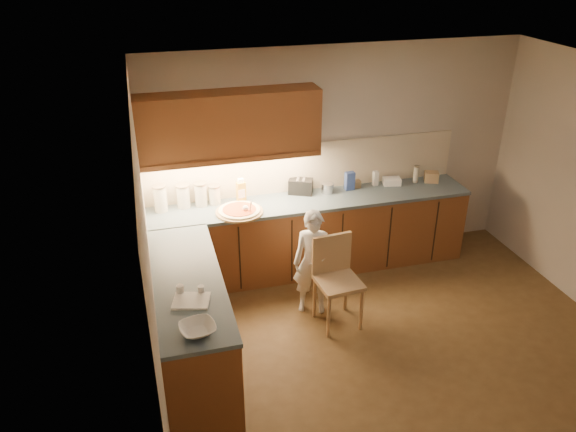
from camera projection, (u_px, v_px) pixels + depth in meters
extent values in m
plane|color=#51381B|center=(398.00, 350.00, 5.51)|extent=(4.50, 4.50, 0.00)
cube|color=#BEB2A2|center=(335.00, 156.00, 6.65)|extent=(4.50, 0.04, 2.60)
cube|color=#BEB2A2|center=(570.00, 396.00, 3.21)|extent=(4.50, 0.04, 2.60)
cube|color=#BEB2A2|center=(150.00, 270.00, 4.40)|extent=(0.04, 4.00, 2.60)
cube|color=white|center=(428.00, 87.00, 4.34)|extent=(4.50, 4.00, 0.04)
cube|color=brown|center=(311.00, 235.00, 6.69)|extent=(3.75, 0.60, 0.88)
cube|color=brown|center=(191.00, 322.00, 5.20)|extent=(0.60, 2.00, 0.88)
cube|color=#445762|center=(312.00, 201.00, 6.49)|extent=(3.77, 0.62, 0.04)
cube|color=#445762|center=(187.00, 280.00, 5.00)|extent=(0.62, 2.02, 0.04)
cube|color=black|center=(185.00, 266.00, 6.08)|extent=(0.02, 0.01, 0.80)
cube|color=black|center=(240.00, 259.00, 6.22)|extent=(0.02, 0.01, 0.80)
cube|color=black|center=(292.00, 251.00, 6.36)|extent=(0.02, 0.01, 0.80)
cube|color=black|center=(342.00, 245.00, 6.50)|extent=(0.02, 0.01, 0.80)
cube|color=black|center=(389.00, 238.00, 6.64)|extent=(0.02, 0.01, 0.80)
cube|color=black|center=(435.00, 232.00, 6.78)|extent=(0.02, 0.01, 0.80)
cube|color=beige|center=(305.00, 167.00, 6.59)|extent=(3.75, 0.02, 0.58)
cube|color=brown|center=(229.00, 124.00, 5.95)|extent=(1.95, 0.35, 0.70)
cube|color=brown|center=(234.00, 161.00, 5.96)|extent=(1.95, 0.02, 0.06)
cylinder|color=#A88654|center=(239.00, 212.00, 6.15)|extent=(0.52, 0.52, 0.02)
cylinder|color=beige|center=(239.00, 210.00, 6.14)|extent=(0.46, 0.46, 0.02)
cylinder|color=#B93B18|center=(239.00, 209.00, 6.14)|extent=(0.37, 0.37, 0.01)
sphere|color=white|center=(246.00, 208.00, 6.11)|extent=(0.07, 0.07, 0.07)
cylinder|color=white|center=(250.00, 208.00, 6.05)|extent=(0.02, 0.12, 0.21)
imported|color=white|center=(313.00, 263.00, 5.86)|extent=(0.50, 0.41, 1.17)
cylinder|color=tan|center=(329.00, 317.00, 5.59)|extent=(0.04, 0.04, 0.48)
cylinder|color=tan|center=(361.00, 310.00, 5.70)|extent=(0.04, 0.04, 0.48)
cylinder|color=tan|center=(315.00, 298.00, 5.89)|extent=(0.04, 0.04, 0.48)
cylinder|color=tan|center=(346.00, 291.00, 6.01)|extent=(0.04, 0.04, 0.48)
cube|color=tan|center=(339.00, 282.00, 5.68)|extent=(0.46, 0.46, 0.04)
cube|color=tan|center=(331.00, 253.00, 5.74)|extent=(0.43, 0.08, 0.43)
imported|color=silver|center=(198.00, 329.00, 4.30)|extent=(0.32, 0.32, 0.07)
cylinder|color=silver|center=(160.00, 199.00, 6.13)|extent=(0.14, 0.14, 0.29)
cylinder|color=gray|center=(159.00, 186.00, 6.07)|extent=(0.15, 0.15, 0.02)
cylinder|color=white|center=(183.00, 197.00, 6.23)|extent=(0.14, 0.14, 0.25)
cylinder|color=tan|center=(182.00, 186.00, 6.17)|extent=(0.15, 0.15, 0.02)
cylinder|color=beige|center=(201.00, 195.00, 6.27)|extent=(0.14, 0.14, 0.26)
cylinder|color=gray|center=(200.00, 184.00, 6.21)|extent=(0.15, 0.15, 0.02)
cylinder|color=white|center=(215.00, 195.00, 6.31)|extent=(0.13, 0.13, 0.21)
cylinder|color=gray|center=(214.00, 186.00, 6.26)|extent=(0.14, 0.14, 0.02)
cube|color=gold|center=(241.00, 193.00, 6.34)|extent=(0.11, 0.09, 0.25)
cube|color=white|center=(241.00, 181.00, 6.27)|extent=(0.07, 0.05, 0.04)
cube|color=black|center=(301.00, 186.00, 6.58)|extent=(0.32, 0.26, 0.18)
cube|color=#BCBCC1|center=(298.00, 179.00, 6.54)|extent=(0.08, 0.12, 0.00)
cube|color=#BCBCC1|center=(304.00, 179.00, 6.53)|extent=(0.08, 0.12, 0.00)
cylinder|color=silver|center=(327.00, 188.00, 6.61)|extent=(0.15, 0.15, 0.11)
cylinder|color=silver|center=(328.00, 184.00, 6.59)|extent=(0.16, 0.16, 0.01)
cube|color=#334B99|center=(350.00, 181.00, 6.67)|extent=(0.11, 0.08, 0.22)
cube|color=tan|center=(355.00, 184.00, 6.76)|extent=(0.13, 0.09, 0.09)
cube|color=white|center=(375.00, 178.00, 6.80)|extent=(0.06, 0.06, 0.18)
cube|color=white|center=(392.00, 181.00, 6.84)|extent=(0.23, 0.18, 0.08)
cylinder|color=silver|center=(416.00, 175.00, 6.87)|extent=(0.06, 0.06, 0.20)
cylinder|color=gray|center=(417.00, 166.00, 6.82)|extent=(0.07, 0.07, 0.01)
cube|color=tan|center=(431.00, 177.00, 6.90)|extent=(0.20, 0.18, 0.13)
cube|color=white|center=(191.00, 301.00, 4.66)|extent=(0.35, 0.31, 0.02)
cylinder|color=silver|center=(180.00, 290.00, 4.75)|extent=(0.07, 0.07, 0.09)
cylinder|color=white|center=(201.00, 290.00, 4.76)|extent=(0.06, 0.06, 0.07)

